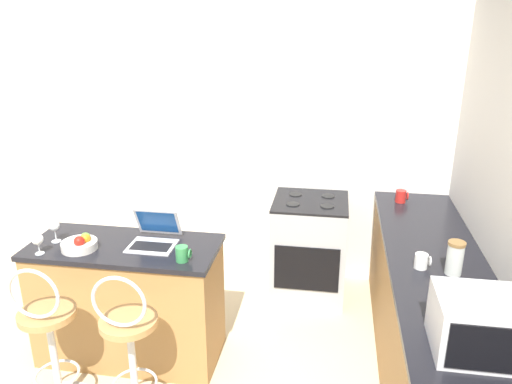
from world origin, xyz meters
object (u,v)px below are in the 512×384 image
Objects in this scene: bar_stool_far at (130,351)px; microwave at (485,326)px; wine_glass_short at (54,226)px; fruit_bowl at (80,244)px; mug_red at (401,196)px; storage_jar at (455,258)px; wine_glass_tall at (38,240)px; bar_stool_near at (50,343)px; mug_green at (183,254)px; stove_range at (309,248)px; mug_white at (422,261)px; laptop at (155,235)px.

bar_stool_far is 1.94m from microwave.
fruit_bowl is at bearing -20.03° from wine_glass_short.
storage_jar reaches higher than mug_red.
wine_glass_short is 1.11× the size of wine_glass_tall.
bar_stool_far is (0.51, 0.00, 0.00)m from bar_stool_near.
bar_stool_near is 0.79m from wine_glass_short.
bar_stool_far reaches higher than mug_green.
mug_green is at bearing 30.40° from bar_stool_near.
bar_stool_far is 1.90m from stove_range.
wine_glass_short is (-1.69, -1.08, 0.55)m from stove_range.
mug_green is (0.72, 0.43, 0.44)m from bar_stool_near.
bar_stool_far is at bearing -26.61° from wine_glass_tall.
fruit_bowl is at bearing 89.67° from bar_stool_near.
bar_stool_near is at bearing -165.48° from mug_white.
stove_range is 2.08m from wine_glass_short.
wine_glass_tall is at bearing 121.79° from bar_stool_near.
microwave is 2.66m from wine_glass_tall.
microwave reaches higher than mug_green.
microwave is 2.46m from fruit_bowl.
mug_white is (1.75, -0.08, -0.01)m from laptop.
wine_glass_tall is at bearing -175.32° from mug_white.
storage_jar reaches higher than bar_stool_far.
wine_glass_short is 0.75× the size of storage_jar.
bar_stool_near and bar_stool_far have the same top height.
microwave is at bearing -21.42° from mug_green.
storage_jar reaches higher than fruit_bowl.
bar_stool_far is at bearing -116.55° from mug_green.
stove_range is (1.01, 0.99, -0.50)m from laptop.
laptop is (0.46, 0.65, 0.45)m from bar_stool_near.
storage_jar is at bearing -0.71° from wine_glass_short.
storage_jar is (2.38, 0.05, 0.07)m from fruit_bowl.
fruit_bowl is 0.72m from mug_green.
laptop reaches higher than mug_white.
laptop reaches higher than bar_stool_far.
bar_stool_far is 1.84m from mug_white.
microwave is 4.59× the size of mug_green.
wine_glass_tall is at bearing -158.18° from laptop.
wine_glass_short reaches higher than fruit_bowl.
microwave reaches higher than fruit_bowl.
wine_glass_tall is 2.45m from mug_white.
wine_glass_tall is at bearing -150.93° from mug_red.
stove_range is 8.66× the size of mug_red.
wine_glass_tall is at bearing 167.19° from microwave.
mug_red reaches higher than mug_white.
microwave is 2.90× the size of wine_glass_short.
mug_white is (2.44, 0.20, -0.05)m from wine_glass_tall.
mug_white is (1.70, 0.57, 0.44)m from bar_stool_far.
bar_stool_near is at bearing 180.00° from bar_stool_far.
bar_stool_far is at bearing -37.39° from wine_glass_short.
wine_glass_short is 1.53× the size of mug_red.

